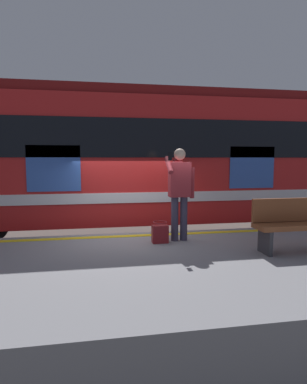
{
  "coord_description": "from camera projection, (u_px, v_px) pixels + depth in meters",
  "views": [
    {
      "loc": [
        0.79,
        6.87,
        2.55
      ],
      "look_at": [
        -0.41,
        0.3,
        1.87
      ],
      "focal_mm": 30.71,
      "sensor_mm": 36.0,
      "label": 1
    }
  ],
  "objects": [
    {
      "name": "handbag",
      "position": [
        160.0,
        233.0,
        6.18
      ],
      "size": [
        0.3,
        0.28,
        0.4
      ],
      "color": "maroon",
      "rests_on": "platform"
    },
    {
      "name": "safety_line",
      "position": [
        134.0,
        236.0,
        6.73
      ],
      "size": [
        15.31,
        0.16,
        0.01
      ],
      "primitive_type": "cube",
      "color": "yellow",
      "rests_on": "platform"
    },
    {
      "name": "passenger",
      "position": [
        179.0,
        187.0,
        6.28
      ],
      "size": [
        0.57,
        0.55,
        1.77
      ],
      "color": "#383347",
      "rests_on": "platform"
    },
    {
      "name": "track_rail_near",
      "position": [
        126.0,
        255.0,
        8.47
      ],
      "size": [
        20.31,
        0.08,
        0.16
      ],
      "primitive_type": "cube",
      "color": "slate",
      "rests_on": "ground"
    },
    {
      "name": "bench",
      "position": [
        296.0,
        223.0,
        5.59
      ],
      "size": [
        1.49,
        0.44,
        0.9
      ],
      "color": "brown",
      "rests_on": "platform"
    },
    {
      "name": "platform",
      "position": [
        148.0,
        293.0,
        5.06
      ],
      "size": [
        15.62,
        4.11,
        0.97
      ],
      "primitive_type": "cube",
      "color": "gray",
      "rests_on": "ground"
    },
    {
      "name": "track_rail_far",
      "position": [
        122.0,
        241.0,
        9.87
      ],
      "size": [
        20.31,
        0.08,
        0.16
      ],
      "primitive_type": "cube",
      "color": "slate",
      "rests_on": "ground"
    },
    {
      "name": "ground_plane",
      "position": [
        132.0,
        277.0,
        7.12
      ],
      "size": [
        24.29,
        24.29,
        0.0
      ],
      "primitive_type": "plane",
      "color": "#4C4742"
    },
    {
      "name": "train_carriage",
      "position": [
        149.0,
        157.0,
        9.04
      ],
      "size": [
        13.53,
        2.79,
        4.11
      ],
      "color": "red",
      "rests_on": "ground"
    }
  ]
}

